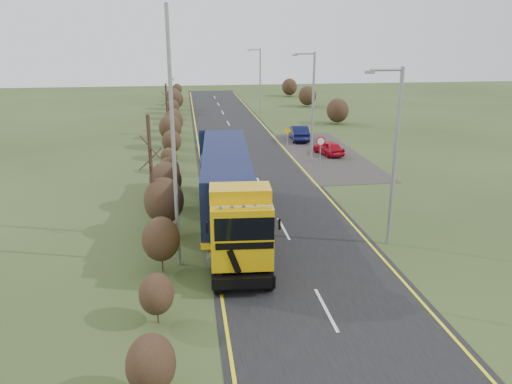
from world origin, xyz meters
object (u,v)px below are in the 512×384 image
object	(u,v)px
speed_sign	(320,146)
streetlight_near	(394,151)
lorry	(228,188)
car_blue_sedan	(299,133)
car_red_hatchback	(329,148)

from	to	relation	value
speed_sign	streetlight_near	bearing A→B (deg)	-91.72
lorry	streetlight_near	bearing A→B (deg)	-17.51
car_blue_sedan	car_red_hatchback	bearing A→B (deg)	104.92
lorry	car_red_hatchback	world-z (taller)	lorry
car_blue_sedan	streetlight_near	bearing A→B (deg)	91.74
streetlight_near	car_red_hatchback	bearing A→B (deg)	82.56
streetlight_near	car_blue_sedan	bearing A→B (deg)	87.03
car_red_hatchback	speed_sign	bearing A→B (deg)	53.10
car_red_hatchback	lorry	bearing A→B (deg)	44.28
car_red_hatchback	speed_sign	xyz separation A→B (m)	(-1.97, -4.54, 1.18)
car_blue_sedan	streetlight_near	distance (m)	24.70
car_blue_sedan	streetlight_near	size ratio (longest dim) A/B	0.52
car_red_hatchback	car_blue_sedan	size ratio (longest dim) A/B	0.80
lorry	speed_sign	world-z (taller)	lorry
streetlight_near	lorry	bearing A→B (deg)	158.69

